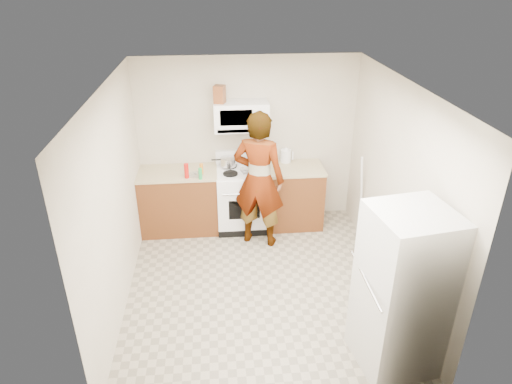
{
  "coord_description": "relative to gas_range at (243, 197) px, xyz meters",
  "views": [
    {
      "loc": [
        -0.47,
        -4.56,
        3.59
      ],
      "look_at": [
        0.01,
        0.55,
        1.03
      ],
      "focal_mm": 32.0,
      "sensor_mm": 36.0,
      "label": 1
    }
  ],
  "objects": [
    {
      "name": "broom",
      "position": [
        1.66,
        -0.44,
        0.16
      ],
      "size": [
        0.2,
        0.21,
        1.27
      ],
      "primitive_type": "cylinder",
      "rotation": [
        0.14,
        -0.14,
        0.03
      ],
      "color": "white",
      "rests_on": "floor"
    },
    {
      "name": "counter_right",
      "position": [
        0.78,
        0.01,
        0.43
      ],
      "size": [
        0.82,
        0.64,
        0.03
      ],
      "primitive_type": "cube",
      "color": "tan",
      "rests_on": "cabinet_right"
    },
    {
      "name": "gas_range",
      "position": [
        0.0,
        0.0,
        0.0
      ],
      "size": [
        0.76,
        0.65,
        1.13
      ],
      "color": "white",
      "rests_on": "floor"
    },
    {
      "name": "jug",
      "position": [
        -0.29,
        0.09,
        1.53
      ],
      "size": [
        0.18,
        0.18,
        0.24
      ],
      "primitive_type": "cube",
      "rotation": [
        0.0,
        0.0,
        -0.34
      ],
      "color": "brown",
      "rests_on": "microwave"
    },
    {
      "name": "bottle_spray",
      "position": [
        -0.79,
        -0.22,
        0.56
      ],
      "size": [
        0.08,
        0.08,
        0.21
      ],
      "primitive_type": "cylinder",
      "rotation": [
        0.0,
        0.0,
        -0.4
      ],
      "color": "red",
      "rests_on": "counter_left"
    },
    {
      "name": "cabinet_right",
      "position": [
        0.78,
        0.01,
        -0.04
      ],
      "size": [
        0.8,
        0.62,
        0.9
      ],
      "primitive_type": "cube",
      "color": "brown",
      "rests_on": "floor"
    },
    {
      "name": "floor",
      "position": [
        0.1,
        -1.48,
        -0.49
      ],
      "size": [
        3.6,
        3.6,
        0.0
      ],
      "primitive_type": "plane",
      "color": "gray",
      "rests_on": "ground"
    },
    {
      "name": "right_wall",
      "position": [
        1.69,
        -1.48,
        0.76
      ],
      "size": [
        0.02,
        3.6,
        2.5
      ],
      "primitive_type": "cube",
      "color": "beige",
      "rests_on": "floor"
    },
    {
      "name": "tray",
      "position": [
        0.1,
        -0.07,
        0.47
      ],
      "size": [
        0.28,
        0.21,
        0.05
      ],
      "primitive_type": "cube",
      "rotation": [
        0.0,
        0.0,
        0.23
      ],
      "color": "white",
      "rests_on": "gas_range"
    },
    {
      "name": "saucepan",
      "position": [
        -0.2,
        0.11,
        0.53
      ],
      "size": [
        0.26,
        0.26,
        0.12
      ],
      "primitive_type": "cylinder",
      "rotation": [
        0.0,
        0.0,
        0.2
      ],
      "color": "silver",
      "rests_on": "gas_range"
    },
    {
      "name": "cabinet_left",
      "position": [
        -0.94,
        0.01,
        -0.04
      ],
      "size": [
        1.12,
        0.62,
        0.9
      ],
      "primitive_type": "cube",
      "color": "brown",
      "rests_on": "floor"
    },
    {
      "name": "bottle_hot_sauce",
      "position": [
        -0.59,
        -0.1,
        0.53
      ],
      "size": [
        0.06,
        0.06,
        0.15
      ],
      "primitive_type": "cylinder",
      "rotation": [
        0.0,
        0.0,
        0.28
      ],
      "color": "orange",
      "rests_on": "counter_left"
    },
    {
      "name": "kettle",
      "position": [
        0.67,
        0.23,
        0.54
      ],
      "size": [
        0.18,
        0.18,
        0.19
      ],
      "primitive_type": "cylinder",
      "rotation": [
        0.0,
        0.0,
        0.13
      ],
      "color": "white",
      "rests_on": "counter_right"
    },
    {
      "name": "fridge",
      "position": [
        1.31,
        -2.79,
        0.36
      ],
      "size": [
        0.8,
        0.8,
        1.7
      ],
      "primitive_type": "cube",
      "rotation": [
        0.0,
        0.0,
        0.16
      ],
      "color": "silver",
      "rests_on": "floor"
    },
    {
      "name": "counter_left",
      "position": [
        -0.94,
        0.01,
        0.43
      ],
      "size": [
        1.14,
        0.64,
        0.03
      ],
      "primitive_type": "cube",
      "color": "tan",
      "rests_on": "cabinet_left"
    },
    {
      "name": "microwave",
      "position": [
        0.0,
        0.13,
        1.21
      ],
      "size": [
        0.76,
        0.38,
        0.4
      ],
      "primitive_type": "cube",
      "color": "white",
      "rests_on": "back_wall"
    },
    {
      "name": "bottle_green_cap",
      "position": [
        -0.6,
        -0.28,
        0.53
      ],
      "size": [
        0.07,
        0.07,
        0.16
      ],
      "primitive_type": "cylinder",
      "rotation": [
        0.0,
        0.0,
        0.43
      ],
      "color": "green",
      "rests_on": "counter_left"
    },
    {
      "name": "back_wall",
      "position": [
        0.1,
        0.31,
        0.76
      ],
      "size": [
        3.2,
        0.02,
        2.5
      ],
      "primitive_type": "cube",
      "color": "beige",
      "rests_on": "floor"
    },
    {
      "name": "person",
      "position": [
        0.19,
        -0.46,
        0.49
      ],
      "size": [
        0.83,
        0.69,
        1.94
      ],
      "primitive_type": "imported",
      "rotation": [
        0.0,
        0.0,
        2.77
      ],
      "color": "tan",
      "rests_on": "floor"
    },
    {
      "name": "pot_lid",
      "position": [
        -0.67,
        -0.13,
        0.46
      ],
      "size": [
        0.25,
        0.25,
        0.01
      ],
      "primitive_type": "cylinder",
      "rotation": [
        0.0,
        0.0,
        -0.17
      ],
      "color": "white",
      "rests_on": "counter_left"
    }
  ]
}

